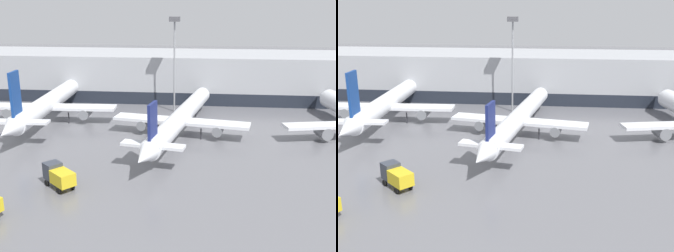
{
  "view_description": "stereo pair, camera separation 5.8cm",
  "coord_description": "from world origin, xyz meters",
  "views": [
    {
      "loc": [
        4.97,
        -24.2,
        19.65
      ],
      "look_at": [
        -0.63,
        30.3,
        3.0
      ],
      "focal_mm": 45.0,
      "sensor_mm": 36.0,
      "label": 1
    },
    {
      "loc": [
        5.03,
        -24.19,
        19.65
      ],
      "look_at": [
        -0.63,
        30.3,
        3.0
      ],
      "focal_mm": 45.0,
      "sensor_mm": 36.0,
      "label": 2
    }
  ],
  "objects": [
    {
      "name": "apron_light_mast_2",
      "position": [
        -1.45,
        49.37,
        13.31
      ],
      "size": [
        1.8,
        1.8,
        16.68
      ],
      "color": "gray",
      "rests_on": "ground_plane"
    },
    {
      "name": "parked_jet_0",
      "position": [
        0.73,
        35.3,
        2.76
      ],
      "size": [
        20.46,
        37.48,
        8.21
      ],
      "rotation": [
        0.0,
        0.0,
        1.4
      ],
      "color": "silver",
      "rests_on": "ground_plane"
    },
    {
      "name": "parked_jet_4",
      "position": [
        -21.59,
        40.4,
        3.08
      ],
      "size": [
        22.6,
        34.47,
        10.37
      ],
      "rotation": [
        0.0,
        0.0,
        1.6
      ],
      "color": "silver",
      "rests_on": "ground_plane"
    },
    {
      "name": "terminal_building",
      "position": [
        0.13,
        61.93,
        4.49
      ],
      "size": [
        160.0,
        28.9,
        9.0
      ],
      "color": "#9EA0A5",
      "rests_on": "ground_plane"
    },
    {
      "name": "service_truck_1",
      "position": [
        -11.02,
        16.1,
        1.45
      ],
      "size": [
        4.33,
        4.1,
        2.53
      ],
      "rotation": [
        0.0,
        0.0,
        2.42
      ],
      "color": "gold",
      "rests_on": "ground_plane"
    }
  ]
}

